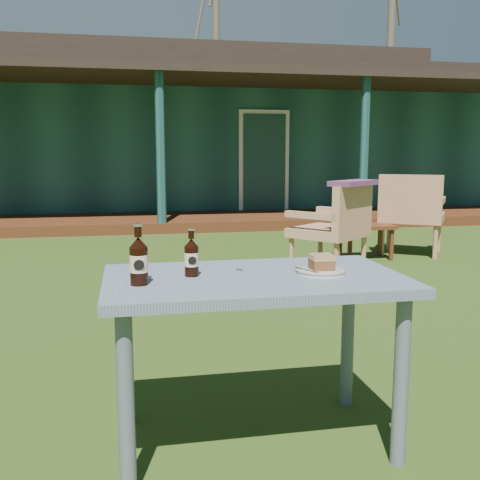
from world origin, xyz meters
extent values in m
plane|color=#334916|center=(0.00, 0.00, 0.00)|extent=(80.00, 80.00, 0.00)
cube|color=#1A4542|center=(0.00, 9.50, 1.30)|extent=(15.00, 6.00, 2.60)
cube|color=black|center=(0.00, 9.50, 2.75)|extent=(15.80, 6.80, 0.30)
cube|color=black|center=(0.00, 9.50, 3.15)|extent=(12.00, 3.50, 0.60)
cube|color=#4E2613|center=(0.00, 5.60, 0.08)|extent=(15.00, 1.80, 0.16)
cube|color=black|center=(0.00, 5.60, 2.45)|extent=(15.40, 2.00, 0.12)
cylinder|color=#1A4542|center=(0.00, 4.80, 1.23)|extent=(0.14, 0.14, 2.45)
cylinder|color=#1A4542|center=(3.25, 4.80, 1.23)|extent=(0.14, 0.14, 2.45)
cube|color=white|center=(2.00, 6.48, 1.00)|extent=(0.95, 0.06, 2.00)
cube|color=#193D38|center=(2.00, 6.45, 1.00)|extent=(0.80, 0.04, 1.85)
cylinder|color=brown|center=(3.00, 18.50, 4.75)|extent=(0.28, 0.28, 9.50)
cylinder|color=brown|center=(9.50, 17.00, 5.50)|extent=(0.28, 0.28, 11.00)
cube|color=slate|center=(0.00, -1.60, 0.70)|extent=(1.20, 0.70, 0.04)
cylinder|color=slate|center=(-0.52, -1.87, 0.34)|extent=(0.06, 0.06, 0.68)
cylinder|color=slate|center=(0.52, -1.87, 0.34)|extent=(0.06, 0.06, 0.68)
cylinder|color=slate|center=(-0.52, -1.33, 0.34)|extent=(0.06, 0.06, 0.68)
cylinder|color=slate|center=(0.52, -1.33, 0.34)|extent=(0.06, 0.06, 0.68)
cylinder|color=silver|center=(0.28, -1.61, 0.73)|extent=(0.20, 0.20, 0.01)
cylinder|color=olive|center=(0.28, -1.61, 0.73)|extent=(0.20, 0.20, 0.00)
cube|color=brown|center=(0.29, -1.60, 0.75)|extent=(0.09, 0.08, 0.04)
cube|color=#AC834D|center=(0.29, -1.60, 0.79)|extent=(0.09, 0.09, 0.02)
cube|color=silver|center=(0.21, -1.62, 0.74)|extent=(0.07, 0.13, 0.00)
cylinder|color=black|center=(-0.25, -1.56, 0.78)|extent=(0.06, 0.06, 0.12)
cone|color=black|center=(-0.25, -1.56, 0.86)|extent=(0.06, 0.06, 0.03)
cylinder|color=black|center=(-0.25, -1.56, 0.89)|extent=(0.02, 0.02, 0.03)
cylinder|color=silver|center=(-0.25, -1.56, 0.91)|extent=(0.03, 0.03, 0.01)
cylinder|color=beige|center=(-0.25, -1.56, 0.79)|extent=(0.06, 0.06, 0.05)
cylinder|color=black|center=(-0.25, -1.59, 0.79)|extent=(0.03, 0.00, 0.03)
cylinder|color=black|center=(-0.46, -1.67, 0.79)|extent=(0.07, 0.07, 0.14)
cone|color=black|center=(-0.46, -1.67, 0.88)|extent=(0.07, 0.07, 0.04)
cylinder|color=black|center=(-0.46, -1.67, 0.92)|extent=(0.03, 0.03, 0.04)
cylinder|color=silver|center=(-0.46, -1.67, 0.95)|extent=(0.03, 0.03, 0.01)
cylinder|color=beige|center=(-0.46, -1.67, 0.80)|extent=(0.07, 0.07, 0.07)
cylinder|color=black|center=(-0.46, -1.71, 0.80)|extent=(0.04, 0.00, 0.04)
cylinder|color=silver|center=(-0.04, -1.51, 0.72)|extent=(0.03, 0.03, 0.01)
cube|color=tan|center=(1.50, 1.61, 0.42)|extent=(0.91, 0.90, 0.09)
cube|color=tan|center=(1.67, 1.40, 0.68)|extent=(0.57, 0.48, 0.44)
cube|color=tan|center=(1.71, 1.82, 0.61)|extent=(0.42, 0.50, 0.06)
cube|color=tan|center=(1.25, 1.44, 0.61)|extent=(0.42, 0.50, 0.06)
cylinder|color=tan|center=(1.55, 1.99, 0.18)|extent=(0.05, 0.05, 0.37)
cylinder|color=tan|center=(1.12, 1.64, 0.18)|extent=(0.05, 0.05, 0.37)
cylinder|color=tan|center=(1.88, 1.59, 0.18)|extent=(0.05, 0.05, 0.37)
cylinder|color=tan|center=(1.44, 1.24, 0.18)|extent=(0.05, 0.05, 0.37)
cube|color=tan|center=(2.87, 2.45, 0.45)|extent=(0.97, 0.95, 0.10)
cube|color=tan|center=(2.70, 2.21, 0.73)|extent=(0.64, 0.47, 0.47)
cube|color=tan|center=(3.14, 2.29, 0.65)|extent=(0.41, 0.56, 0.07)
cube|color=tan|center=(2.62, 2.64, 0.65)|extent=(0.41, 0.56, 0.07)
cylinder|color=tan|center=(3.27, 2.51, 0.20)|extent=(0.06, 0.06, 0.40)
cylinder|color=tan|center=(2.77, 2.85, 0.20)|extent=(0.06, 0.06, 0.40)
cylinder|color=tan|center=(2.96, 2.05, 0.20)|extent=(0.06, 0.06, 0.40)
cylinder|color=tan|center=(2.46, 2.38, 0.20)|extent=(0.06, 0.06, 0.40)
cube|color=#67365D|center=(1.67, 1.40, 0.92)|extent=(0.62, 0.57, 0.05)
cube|color=#4E2613|center=(2.17, 2.22, 0.38)|extent=(0.60, 0.40, 0.04)
cube|color=#4E2613|center=(1.92, 2.07, 0.18)|extent=(0.04, 0.04, 0.36)
cube|color=#4E2613|center=(2.42, 2.07, 0.18)|extent=(0.04, 0.04, 0.36)
cube|color=#4E2613|center=(1.92, 2.37, 0.18)|extent=(0.04, 0.04, 0.36)
cube|color=#4E2613|center=(2.42, 2.37, 0.18)|extent=(0.04, 0.04, 0.36)
camera|label=1|loc=(-0.49, -3.76, 1.21)|focal=42.00mm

